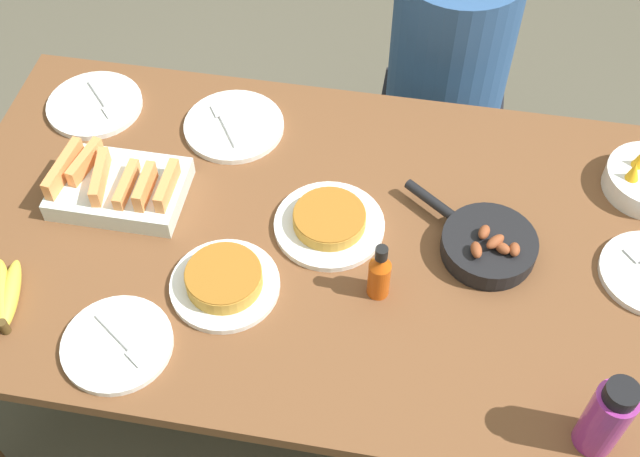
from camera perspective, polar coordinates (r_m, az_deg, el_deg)
ground_plane at (r=2.48m, az=0.00°, el=-11.34°), size 14.00×14.00×0.00m
dining_table at (r=1.90m, az=0.00°, el=-2.22°), size 1.75×0.99×0.76m
melon_tray at (r=1.94m, az=-14.17°, el=2.93°), size 0.30×0.21×0.10m
skillet at (r=1.82m, az=11.78°, el=-1.14°), size 0.31×0.26×0.08m
frittata_plate_center at (r=1.74m, az=-6.82°, el=-3.73°), size 0.24×0.24×0.06m
frittata_plate_side at (r=1.83m, az=0.67°, el=0.47°), size 0.25×0.25×0.05m
empty_plate_far_left at (r=2.07m, az=-6.14°, el=7.26°), size 0.25×0.25×0.02m
empty_plate_far_right at (r=1.72m, az=-14.22°, el=-7.98°), size 0.23×0.23×0.02m
empty_plate_mid_edge at (r=2.19m, az=-15.73°, el=8.46°), size 0.25×0.25×0.02m
water_bottle at (r=1.58m, az=19.70°, el=-12.53°), size 0.08×0.08×0.21m
hot_sauce_bottle at (r=1.69m, az=4.25°, el=-3.22°), size 0.05×0.05×0.15m
person_figure at (r=2.55m, az=8.70°, el=8.84°), size 0.39×0.39×1.21m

